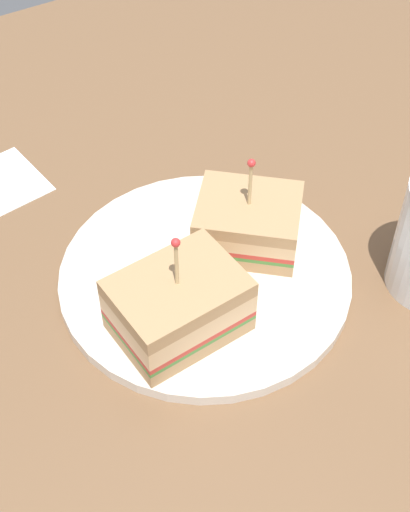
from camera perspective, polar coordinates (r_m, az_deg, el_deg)
name	(u,v)px	position (r cm, az deg, el deg)	size (l,w,h in cm)	color
ground_plane	(205,287)	(65.07, 0.00, -2.45)	(104.86, 104.86, 2.00)	brown
plate	(205,276)	(63.90, 0.00, -1.55)	(25.23, 25.23, 1.08)	silver
sandwich_half_front	(178,306)	(57.53, -2.08, -3.86)	(10.28, 7.80, 10.21)	tan
sandwich_half_back	(248,223)	(64.50, 3.34, 2.61)	(11.52, 11.41, 9.39)	tan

